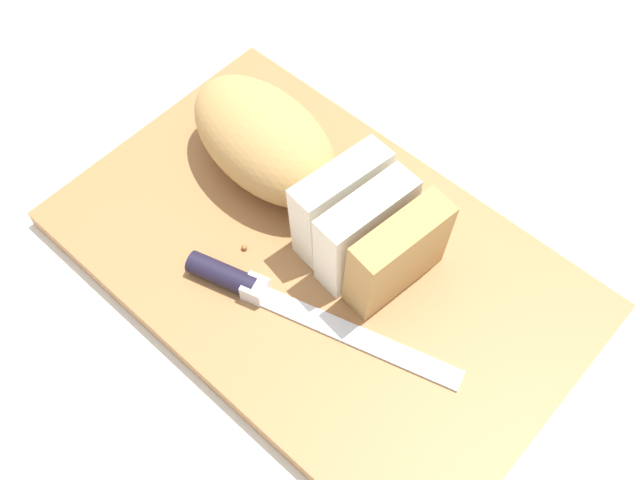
# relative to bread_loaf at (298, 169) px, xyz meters

# --- Properties ---
(ground_plane) EXTENTS (3.00, 3.00, 0.00)m
(ground_plane) POSITION_rel_bread_loaf_xyz_m (0.06, -0.04, -0.06)
(ground_plane) COLOR silver
(cutting_board) EXTENTS (0.48, 0.31, 0.02)m
(cutting_board) POSITION_rel_bread_loaf_xyz_m (0.06, -0.04, -0.05)
(cutting_board) COLOR #9E6B3D
(cutting_board) RESTS_ON ground_plane
(bread_loaf) EXTENTS (0.29, 0.12, 0.09)m
(bread_loaf) POSITION_rel_bread_loaf_xyz_m (0.00, 0.00, 0.00)
(bread_loaf) COLOR tan
(bread_loaf) RESTS_ON cutting_board
(bread_knife) EXTENTS (0.25, 0.10, 0.02)m
(bread_knife) POSITION_rel_bread_loaf_xyz_m (0.05, -0.10, -0.04)
(bread_knife) COLOR silver
(bread_knife) RESTS_ON cutting_board
(crumb_near_knife) EXTENTS (0.01, 0.01, 0.01)m
(crumb_near_knife) POSITION_rel_bread_loaf_xyz_m (0.06, -0.04, -0.04)
(crumb_near_knife) COLOR #996633
(crumb_near_knife) RESTS_ON cutting_board
(crumb_near_loaf) EXTENTS (0.01, 0.01, 0.01)m
(crumb_near_loaf) POSITION_rel_bread_loaf_xyz_m (0.00, -0.08, -0.04)
(crumb_near_loaf) COLOR #996633
(crumb_near_loaf) RESTS_ON cutting_board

